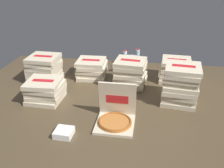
# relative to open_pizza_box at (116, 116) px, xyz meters

# --- Properties ---
(ground_plane) EXTENTS (3.20, 2.40, 0.02)m
(ground_plane) POSITION_rel_open_pizza_box_xyz_m (-0.17, 0.43, -0.08)
(ground_plane) COLOR #4C3D28
(open_pizza_box) EXTENTS (0.35, 0.36, 0.37)m
(open_pizza_box) POSITION_rel_open_pizza_box_xyz_m (0.00, 0.00, 0.00)
(open_pizza_box) COLOR beige
(open_pizza_box) RESTS_ON ground_plane
(pizza_stack_right_near) EXTENTS (0.37, 0.38, 0.32)m
(pizza_stack_right_near) POSITION_rel_open_pizza_box_xyz_m (-1.01, 0.80, 0.09)
(pizza_stack_right_near) COLOR beige
(pizza_stack_right_near) RESTS_ON ground_plane
(pizza_stack_right_far) EXTENTS (0.38, 0.38, 0.23)m
(pizza_stack_right_far) POSITION_rel_open_pizza_box_xyz_m (-0.45, 0.99, 0.04)
(pizza_stack_right_far) COLOR beige
(pizza_stack_right_far) RESTS_ON ground_plane
(pizza_stack_right_mid) EXTENTS (0.40, 0.41, 0.42)m
(pizza_stack_right_mid) POSITION_rel_open_pizza_box_xyz_m (0.61, 0.50, 0.13)
(pizza_stack_right_mid) COLOR beige
(pizza_stack_right_mid) RESTS_ON ground_plane
(pizza_stack_left_mid) EXTENTS (0.40, 0.40, 0.28)m
(pizza_stack_left_mid) POSITION_rel_open_pizza_box_xyz_m (0.59, 1.06, 0.06)
(pizza_stack_left_mid) COLOR beige
(pizza_stack_left_mid) RESTS_ON ground_plane
(pizza_stack_left_far) EXTENTS (0.37, 0.37, 0.23)m
(pizza_stack_left_far) POSITION_rel_open_pizza_box_xyz_m (-0.81, 0.32, 0.04)
(pizza_stack_left_far) COLOR beige
(pizza_stack_left_far) RESTS_ON ground_plane
(pizza_stack_left_near) EXTENTS (0.40, 0.40, 0.32)m
(pizza_stack_left_near) POSITION_rel_open_pizza_box_xyz_m (0.06, 0.82, 0.09)
(pizza_stack_left_near) COLOR beige
(pizza_stack_left_near) RESTS_ON ground_plane
(ice_bucket) EXTENTS (0.27, 0.27, 0.17)m
(ice_bucket) POSITION_rel_open_pizza_box_xyz_m (0.01, 1.33, 0.01)
(ice_bucket) COLOR #B7BABF
(ice_bucket) RESTS_ON ground_plane
(water_bottle_0) EXTENTS (0.06, 0.06, 0.22)m
(water_bottle_0) POSITION_rel_open_pizza_box_xyz_m (0.09, 1.59, 0.03)
(water_bottle_0) COLOR silver
(water_bottle_0) RESTS_ON ground_plane
(water_bottle_1) EXTENTS (0.06, 0.06, 0.22)m
(water_bottle_1) POSITION_rel_open_pizza_box_xyz_m (-0.07, 1.16, 0.03)
(water_bottle_1) COLOR silver
(water_bottle_1) RESTS_ON ground_plane
(water_bottle_2) EXTENTS (0.06, 0.06, 0.22)m
(water_bottle_2) POSITION_rel_open_pizza_box_xyz_m (-0.08, 1.49, 0.03)
(water_bottle_2) COLOR silver
(water_bottle_2) RESTS_ON ground_plane
(napkin_pile) EXTENTS (0.16, 0.16, 0.06)m
(napkin_pile) POSITION_rel_open_pizza_box_xyz_m (-0.41, -0.26, -0.04)
(napkin_pile) COLOR white
(napkin_pile) RESTS_ON ground_plane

